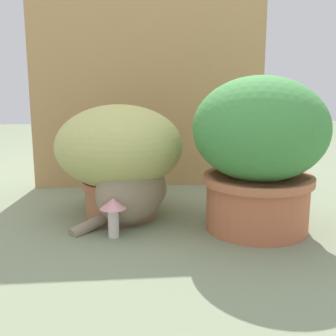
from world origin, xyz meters
TOP-DOWN VIEW (x-y plane):
  - ground_plane at (0.00, 0.00)m, footprint 6.00×6.00m
  - cardboard_backdrop at (0.08, 0.51)m, footprint 0.97×0.03m
  - grass_planter at (-0.04, 0.10)m, footprint 0.42×0.42m
  - leafy_planter at (0.38, -0.08)m, footprint 0.40×0.40m
  - cat at (0.01, 0.02)m, footprint 0.36×0.30m
  - mushroom_ornament_pink at (-0.06, -0.11)m, footprint 0.08×0.08m

SIDE VIEW (x-z plane):
  - ground_plane at x=0.00m, z-range 0.00..0.00m
  - mushroom_ornament_pink at x=-0.06m, z-range 0.02..0.14m
  - cat at x=0.01m, z-range -0.04..0.28m
  - grass_planter at x=-0.04m, z-range 0.03..0.40m
  - leafy_planter at x=0.38m, z-range 0.02..0.49m
  - cardboard_backdrop at x=0.08m, z-range 0.00..0.90m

